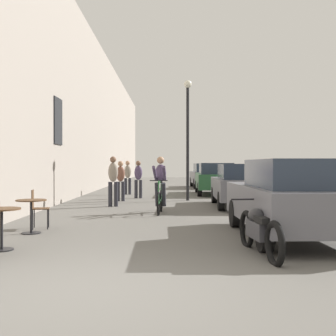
{
  "coord_description": "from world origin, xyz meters",
  "views": [
    {
      "loc": [
        0.83,
        -5.04,
        1.47
      ],
      "look_at": [
        0.89,
        15.49,
        1.3
      ],
      "focal_mm": 46.17,
      "sensor_mm": 36.0,
      "label": 1
    }
  ],
  "objects_px": {
    "cafe_table_near": "(0,220)",
    "parked_car_third": "(214,178)",
    "pedestrian_far": "(137,177)",
    "parked_motorcycle": "(258,230)",
    "parked_car_second": "(239,185)",
    "parked_car_fourth": "(205,175)",
    "street_lamp": "(186,124)",
    "pedestrian_furthest": "(126,175)",
    "pedestrian_mid": "(119,179)",
    "cyclist_on_bicycle": "(159,186)",
    "pedestrian_near": "(112,178)",
    "cafe_chair_mid_toward_street": "(36,206)",
    "cafe_table_mid": "(30,209)",
    "parked_car_nearest": "(289,198)"
  },
  "relations": [
    {
      "from": "street_lamp",
      "to": "parked_motorcycle",
      "type": "distance_m",
      "value": 10.93
    },
    {
      "from": "street_lamp",
      "to": "pedestrian_furthest",
      "type": "bearing_deg",
      "value": 128.64
    },
    {
      "from": "pedestrian_far",
      "to": "parked_car_third",
      "type": "relative_size",
      "value": 0.37
    },
    {
      "from": "pedestrian_mid",
      "to": "pedestrian_far",
      "type": "bearing_deg",
      "value": 67.97
    },
    {
      "from": "pedestrian_mid",
      "to": "parked_car_fourth",
      "type": "relative_size",
      "value": 0.37
    },
    {
      "from": "cafe_table_near",
      "to": "cyclist_on_bicycle",
      "type": "xyz_separation_m",
      "value": [
        2.62,
        5.72,
        0.29
      ]
    },
    {
      "from": "pedestrian_far",
      "to": "cyclist_on_bicycle",
      "type": "bearing_deg",
      "value": -79.44
    },
    {
      "from": "pedestrian_far",
      "to": "parked_motorcycle",
      "type": "bearing_deg",
      "value": -76.64
    },
    {
      "from": "pedestrian_near",
      "to": "parked_motorcycle",
      "type": "bearing_deg",
      "value": -66.96
    },
    {
      "from": "cafe_table_near",
      "to": "parked_car_second",
      "type": "bearing_deg",
      "value": 54.62
    },
    {
      "from": "pedestrian_far",
      "to": "street_lamp",
      "type": "relative_size",
      "value": 0.33
    },
    {
      "from": "cafe_chair_mid_toward_street",
      "to": "parked_car_second",
      "type": "relative_size",
      "value": 0.21
    },
    {
      "from": "cyclist_on_bicycle",
      "to": "pedestrian_mid",
      "type": "xyz_separation_m",
      "value": [
        -1.66,
        4.16,
        0.09
      ]
    },
    {
      "from": "pedestrian_far",
      "to": "street_lamp",
      "type": "xyz_separation_m",
      "value": [
        2.09,
        -1.17,
        2.19
      ]
    },
    {
      "from": "cafe_table_mid",
      "to": "pedestrian_furthest",
      "type": "xyz_separation_m",
      "value": [
        0.94,
        11.89,
        0.41
      ]
    },
    {
      "from": "pedestrian_mid",
      "to": "street_lamp",
      "type": "relative_size",
      "value": 0.33
    },
    {
      "from": "pedestrian_near",
      "to": "parked_car_third",
      "type": "distance_m",
      "value": 7.41
    },
    {
      "from": "parked_car_fourth",
      "to": "pedestrian_far",
      "type": "bearing_deg",
      "value": -113.66
    },
    {
      "from": "parked_car_nearest",
      "to": "cafe_table_near",
      "type": "bearing_deg",
      "value": -167.59
    },
    {
      "from": "parked_car_second",
      "to": "cafe_chair_mid_toward_street",
      "type": "bearing_deg",
      "value": -137.34
    },
    {
      "from": "cafe_table_mid",
      "to": "pedestrian_far",
      "type": "height_order",
      "value": "pedestrian_far"
    },
    {
      "from": "pedestrian_near",
      "to": "pedestrian_mid",
      "type": "distance_m",
      "value": 2.21
    },
    {
      "from": "cyclist_on_bicycle",
      "to": "street_lamp",
      "type": "xyz_separation_m",
      "value": [
        1.04,
        4.49,
        2.3
      ]
    },
    {
      "from": "parked_motorcycle",
      "to": "parked_car_third",
      "type": "bearing_deg",
      "value": 86.71
    },
    {
      "from": "cafe_chair_mid_toward_street",
      "to": "street_lamp",
      "type": "height_order",
      "value": "street_lamp"
    },
    {
      "from": "cyclist_on_bicycle",
      "to": "street_lamp",
      "type": "relative_size",
      "value": 0.36
    },
    {
      "from": "cafe_table_mid",
      "to": "parked_car_third",
      "type": "xyz_separation_m",
      "value": [
        5.22,
        11.96,
        0.27
      ]
    },
    {
      "from": "street_lamp",
      "to": "parked_car_third",
      "type": "bearing_deg",
      "value": 67.0
    },
    {
      "from": "pedestrian_near",
      "to": "parked_motorcycle",
      "type": "xyz_separation_m",
      "value": [
        3.41,
        -8.03,
        -0.58
      ]
    },
    {
      "from": "cafe_table_near",
      "to": "parked_car_third",
      "type": "distance_m",
      "value": 14.69
    },
    {
      "from": "cyclist_on_bicycle",
      "to": "parked_car_second",
      "type": "bearing_deg",
      "value": 33.63
    },
    {
      "from": "cafe_table_mid",
      "to": "pedestrian_far",
      "type": "bearing_deg",
      "value": 80.39
    },
    {
      "from": "pedestrian_mid",
      "to": "cafe_table_near",
      "type": "bearing_deg",
      "value": -95.49
    },
    {
      "from": "cafe_chair_mid_toward_street",
      "to": "street_lamp",
      "type": "bearing_deg",
      "value": 63.87
    },
    {
      "from": "parked_car_nearest",
      "to": "parked_car_fourth",
      "type": "xyz_separation_m",
      "value": [
        -0.01,
        18.69,
        -0.02
      ]
    },
    {
      "from": "pedestrian_far",
      "to": "parked_motorcycle",
      "type": "distance_m",
      "value": 12.08
    },
    {
      "from": "cafe_table_near",
      "to": "parked_car_fourth",
      "type": "xyz_separation_m",
      "value": [
        5.27,
        19.86,
        0.27
      ]
    },
    {
      "from": "cafe_table_near",
      "to": "cyclist_on_bicycle",
      "type": "relative_size",
      "value": 0.41
    },
    {
      "from": "pedestrian_near",
      "to": "parked_car_fourth",
      "type": "distance_m",
      "value": 12.93
    },
    {
      "from": "pedestrian_furthest",
      "to": "cafe_table_near",
      "type": "bearing_deg",
      "value": -93.68
    },
    {
      "from": "cafe_table_mid",
      "to": "parked_car_third",
      "type": "bearing_deg",
      "value": 66.41
    },
    {
      "from": "pedestrian_far",
      "to": "street_lamp",
      "type": "distance_m",
      "value": 3.25
    },
    {
      "from": "pedestrian_furthest",
      "to": "parked_car_fourth",
      "type": "relative_size",
      "value": 0.38
    },
    {
      "from": "pedestrian_near",
      "to": "parked_car_second",
      "type": "bearing_deg",
      "value": -1.64
    },
    {
      "from": "parked_car_second",
      "to": "cyclist_on_bicycle",
      "type": "bearing_deg",
      "value": -146.37
    },
    {
      "from": "pedestrian_mid",
      "to": "pedestrian_far",
      "type": "xyz_separation_m",
      "value": [
        0.61,
        1.5,
        0.01
      ]
    },
    {
      "from": "pedestrian_furthest",
      "to": "cafe_chair_mid_toward_street",
      "type": "bearing_deg",
      "value": -95.2
    },
    {
      "from": "parked_car_nearest",
      "to": "parked_car_second",
      "type": "bearing_deg",
      "value": 89.29
    },
    {
      "from": "cafe_table_mid",
      "to": "cyclist_on_bicycle",
      "type": "relative_size",
      "value": 0.41
    },
    {
      "from": "pedestrian_mid",
      "to": "parked_car_third",
      "type": "relative_size",
      "value": 0.37
    }
  ]
}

